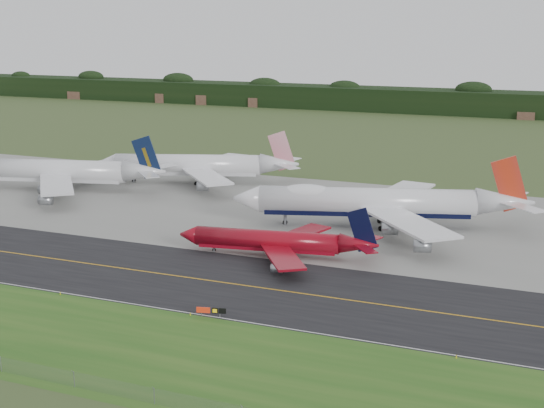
{
  "coord_description": "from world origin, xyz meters",
  "views": [
    {
      "loc": [
        51.86,
        -121.95,
        46.46
      ],
      "look_at": [
        -6.61,
        22.0,
        8.85
      ],
      "focal_mm": 50.0,
      "sensor_mm": 36.0,
      "label": 1
    }
  ],
  "objects_px": {
    "jet_star_tail": "(198,165)",
    "taxiway_sign": "(211,311)",
    "jet_ba_747": "(377,202)",
    "jet_navy_gold": "(60,172)",
    "jet_red_737": "(278,241)"
  },
  "relations": [
    {
      "from": "jet_star_tail",
      "to": "taxiway_sign",
      "type": "xyz_separation_m",
      "value": [
        50.1,
        -92.01,
        -4.1
      ]
    },
    {
      "from": "jet_ba_747",
      "to": "taxiway_sign",
      "type": "height_order",
      "value": "jet_ba_747"
    },
    {
      "from": "jet_navy_gold",
      "to": "taxiway_sign",
      "type": "height_order",
      "value": "jet_navy_gold"
    },
    {
      "from": "jet_star_tail",
      "to": "jet_red_737",
      "type": "bearing_deg",
      "value": -50.19
    },
    {
      "from": "jet_star_tail",
      "to": "jet_navy_gold",
      "type": "bearing_deg",
      "value": -144.12
    },
    {
      "from": "jet_navy_gold",
      "to": "taxiway_sign",
      "type": "distance_m",
      "value": 107.16
    },
    {
      "from": "jet_star_tail",
      "to": "taxiway_sign",
      "type": "height_order",
      "value": "jet_star_tail"
    },
    {
      "from": "jet_red_737",
      "to": "jet_star_tail",
      "type": "height_order",
      "value": "jet_star_tail"
    },
    {
      "from": "jet_ba_747",
      "to": "taxiway_sign",
      "type": "bearing_deg",
      "value": -99.63
    },
    {
      "from": "jet_ba_747",
      "to": "jet_star_tail",
      "type": "xyz_separation_m",
      "value": [
        -60.93,
        28.19,
        -0.66
      ]
    },
    {
      "from": "jet_red_737",
      "to": "taxiway_sign",
      "type": "bearing_deg",
      "value": -86.53
    },
    {
      "from": "jet_star_tail",
      "to": "taxiway_sign",
      "type": "distance_m",
      "value": 104.85
    },
    {
      "from": "jet_ba_747",
      "to": "jet_navy_gold",
      "type": "distance_m",
      "value": 92.83
    },
    {
      "from": "jet_star_tail",
      "to": "taxiway_sign",
      "type": "relative_size",
      "value": 12.25
    },
    {
      "from": "jet_ba_747",
      "to": "jet_red_737",
      "type": "bearing_deg",
      "value": -113.72
    }
  ]
}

